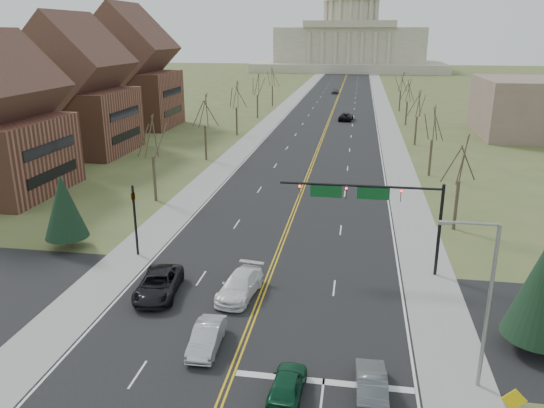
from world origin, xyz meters
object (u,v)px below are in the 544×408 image
(car_nb_inner_lead, at_px, (287,384))
(car_far_nb, at_px, (346,117))
(car_nb_outer_lead, at_px, (371,384))
(car_sb_inner_second, at_px, (240,285))
(warn_sign, at_px, (513,405))
(car_sb_outer_lead, at_px, (158,284))
(car_sb_inner_lead, at_px, (207,337))
(signal_mast, at_px, (372,200))
(car_far_sb, at_px, (335,91))
(street_light, at_px, (484,296))
(signal_left, at_px, (135,212))

(car_nb_inner_lead, bearing_deg, car_far_nb, -87.06)
(car_nb_outer_lead, xyz_separation_m, car_far_nb, (-3.92, 89.82, 0.09))
(car_nb_inner_lead, bearing_deg, car_nb_outer_lead, -167.07)
(car_sb_inner_second, bearing_deg, warn_sign, -30.82)
(warn_sign, height_order, car_sb_outer_lead, warn_sign)
(car_sb_outer_lead, bearing_deg, car_sb_inner_lead, -55.75)
(car_nb_inner_lead, bearing_deg, signal_mast, -101.65)
(warn_sign, height_order, car_far_sb, warn_sign)
(car_nb_inner_lead, height_order, car_far_nb, car_far_nb)
(car_far_sb, bearing_deg, car_sb_inner_lead, -89.69)
(signal_mast, relative_size, car_far_nb, 2.10)
(warn_sign, bearing_deg, car_far_nb, 96.19)
(street_light, bearing_deg, signal_mast, 111.41)
(street_light, height_order, car_sb_outer_lead, street_light)
(car_sb_inner_lead, bearing_deg, car_sb_outer_lead, 129.49)
(car_sb_inner_second, distance_m, car_far_sb, 131.98)
(car_nb_inner_lead, height_order, car_nb_outer_lead, car_nb_outer_lead)
(signal_left, relative_size, warn_sign, 2.09)
(car_sb_inner_second, xyz_separation_m, car_far_sb, (0.16, 131.98, 0.00))
(car_nb_inner_lead, relative_size, car_nb_outer_lead, 0.94)
(car_nb_inner_lead, xyz_separation_m, car_nb_outer_lead, (4.19, 0.73, 0.02))
(car_sb_outer_lead, xyz_separation_m, car_far_sb, (5.85, 132.77, -0.01))
(car_sb_inner_lead, xyz_separation_m, car_sb_outer_lead, (-5.20, 5.91, 0.09))
(car_far_nb, bearing_deg, car_sb_inner_second, 92.19)
(car_far_nb, bearing_deg, warn_sign, 101.94)
(car_nb_inner_lead, bearing_deg, car_sb_outer_lead, -39.10)
(signal_mast, height_order, warn_sign, signal_mast)
(warn_sign, bearing_deg, car_far_sb, 95.89)
(signal_mast, xyz_separation_m, car_sb_outer_lead, (-14.63, -6.51, -4.94))
(signal_left, xyz_separation_m, car_far_sb, (10.17, 126.26, -2.91))
(car_nb_outer_lead, height_order, car_sb_outer_lead, car_sb_outer_lead)
(car_far_sb, bearing_deg, car_nb_inner_lead, -87.58)
(signal_left, bearing_deg, car_nb_inner_lead, -47.29)
(car_sb_inner_lead, relative_size, car_far_sb, 0.93)
(street_light, relative_size, car_nb_inner_lead, 2.23)
(signal_mast, height_order, car_far_sb, signal_mast)
(warn_sign, distance_m, car_far_nb, 92.64)
(car_sb_inner_second, bearing_deg, signal_left, 157.69)
(signal_mast, bearing_deg, signal_left, 180.00)
(car_sb_outer_lead, distance_m, car_far_nb, 81.80)
(car_nb_inner_lead, xyz_separation_m, car_far_nb, (0.28, 90.55, 0.11))
(car_sb_inner_second, bearing_deg, car_far_sb, 97.33)
(car_sb_inner_lead, bearing_deg, car_nb_outer_lead, -18.58)
(car_nb_inner_lead, distance_m, car_sb_inner_second, 11.29)
(street_light, bearing_deg, signal_left, 150.88)
(car_far_nb, xyz_separation_m, car_far_sb, (-4.85, 51.68, -0.01))
(signal_mast, height_order, car_sb_outer_lead, signal_mast)
(signal_left, xyz_separation_m, car_far_nb, (15.02, 74.58, -2.90))
(street_light, height_order, car_nb_inner_lead, street_light)
(signal_left, height_order, car_sb_inner_second, signal_left)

